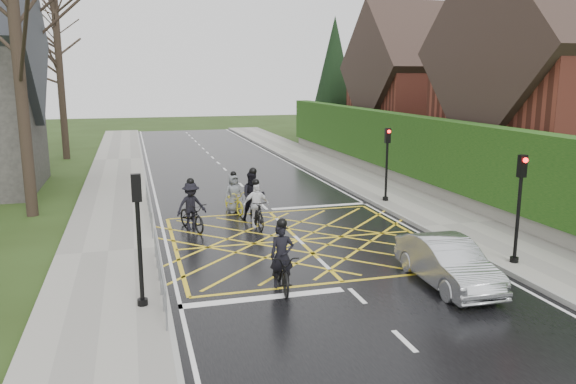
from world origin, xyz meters
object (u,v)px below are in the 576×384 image
cyclist_mid (192,211)px  car (447,262)px  cyclist_lead (234,198)px  cyclist_back (254,201)px  cyclist_front (256,210)px  cyclist_rear (283,266)px

cyclist_mid → car: (5.78, -7.18, -0.06)m
cyclist_mid → cyclist_lead: cyclist_mid is taller
cyclist_mid → car: bearing=-69.2°
cyclist_lead → cyclist_mid: bearing=-145.4°
cyclist_back → cyclist_front: 1.02m
car → cyclist_mid: bearing=130.6°
cyclist_rear → cyclist_mid: 6.49m
cyclist_rear → car: 4.25m
cyclist_back → cyclist_mid: 2.47m
cyclist_lead → car: (3.89, -9.26, 0.04)m
cyclist_front → cyclist_rear: bearing=-99.0°
cyclist_back → cyclist_front: cyclist_back is taller
cyclist_rear → cyclist_front: (0.64, 5.95, 0.05)m
cyclist_back → cyclist_lead: cyclist_back is taller
cyclist_rear → cyclist_back: size_ratio=0.95×
cyclist_mid → car: size_ratio=0.54×
cyclist_front → cyclist_back: bearing=80.7°
cyclist_lead → cyclist_front: bearing=-94.5°
cyclist_lead → car: 10.05m
cyclist_back → cyclist_lead: size_ratio=1.14×
cyclist_rear → cyclist_mid: (-1.62, 6.29, 0.08)m
cyclist_rear → cyclist_front: bearing=90.5°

